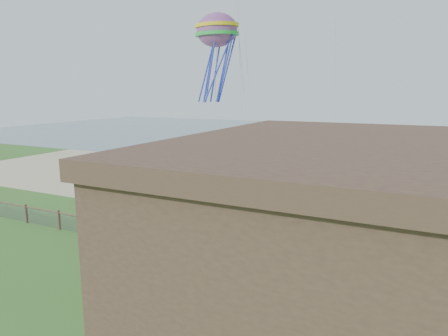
{
  "coord_description": "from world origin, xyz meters",
  "views": [
    {
      "loc": [
        10.79,
        -10.88,
        8.52
      ],
      "look_at": [
        1.53,
        8.0,
        4.48
      ],
      "focal_mm": 32.0,
      "sensor_mm": 36.0,
      "label": 1
    }
  ],
  "objects": [
    {
      "name": "octopus_kite",
      "position": [
        -2.84,
        15.72,
        11.09
      ],
      "size": [
        3.91,
        3.3,
        6.85
      ],
      "primitive_type": null,
      "rotation": [
        0.0,
        0.0,
        -0.33
      ],
      "color": "orange"
    },
    {
      "name": "ocean",
      "position": [
        0.0,
        66.0,
        0.0
      ],
      "size": [
        160.0,
        68.0,
        0.02
      ],
      "primitive_type": "cube",
      "color": "slate",
      "rests_on": "ground"
    },
    {
      "name": "sand_beach",
      "position": [
        0.0,
        22.0,
        0.0
      ],
      "size": [
        72.0,
        20.0,
        0.02
      ],
      "primitive_type": "cube",
      "color": "#BEB389",
      "rests_on": "ground"
    },
    {
      "name": "chainlink_fence",
      "position": [
        0.0,
        6.0,
        0.55
      ],
      "size": [
        36.2,
        0.2,
        1.25
      ],
      "primitive_type": null,
      "color": "#4B362A",
      "rests_on": "ground"
    },
    {
      "name": "ground",
      "position": [
        0.0,
        0.0,
        0.0
      ],
      "size": [
        160.0,
        160.0,
        0.0
      ],
      "primitive_type": "plane",
      "color": "#3D6121",
      "rests_on": "ground"
    },
    {
      "name": "picnic_table",
      "position": [
        6.57,
        3.94,
        0.4
      ],
      "size": [
        2.17,
        1.81,
        0.81
      ],
      "primitive_type": null,
      "rotation": [
        0.0,
        0.0,
        0.21
      ],
      "color": "brown",
      "rests_on": "ground"
    }
  ]
}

